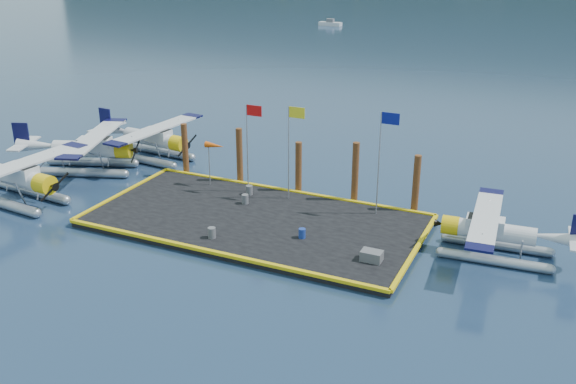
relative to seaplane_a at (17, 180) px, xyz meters
name	(u,v)px	position (x,y,z in m)	size (l,w,h in m)	color
ground	(255,224)	(15.77, 3.44, -1.62)	(4000.00, 4000.00, 0.00)	#172C46
dock	(255,221)	(15.77, 3.44, -1.42)	(20.00, 10.00, 0.40)	black
dock_bumpers	(255,217)	(15.77, 3.44, -1.13)	(20.25, 10.25, 0.18)	#DFBC0D
seaplane_a	(17,180)	(0.00, 0.00, 0.00)	(9.49, 10.47, 3.71)	#999FA7
seaplane_b	(90,151)	(0.23, 6.77, -0.02)	(9.55, 10.16, 3.66)	#999FA7
seaplane_c	(153,141)	(2.87, 11.00, -0.08)	(9.03, 9.96, 3.53)	#999FA7
seaplane_d	(491,234)	(29.42, 5.10, -0.26)	(7.96, 8.78, 3.11)	#999FA7
drum_0	(245,199)	(14.10, 5.23, -0.91)	(0.44, 0.44, 0.62)	#55555A
drum_1	(302,233)	(19.47, 2.12, -0.93)	(0.40, 0.40, 0.57)	navy
drum_3	(212,233)	(14.78, -0.04, -0.90)	(0.45, 0.45, 0.63)	#55555A
drum_5	(249,190)	(13.62, 6.72, -0.90)	(0.45, 0.45, 0.63)	#55555A
crate	(372,256)	(23.93, 1.12, -0.93)	(1.12, 0.75, 0.56)	#55555A
flagpole_red	(250,135)	(13.47, 7.24, 2.78)	(1.14, 0.08, 6.00)	#9C9DA5
flagpole_yellow	(291,139)	(16.47, 7.24, 2.90)	(1.14, 0.08, 6.20)	#9C9DA5
flagpole_blue	(383,148)	(22.46, 7.24, 3.07)	(1.14, 0.08, 6.50)	#9C9DA5
windsock	(214,147)	(10.74, 7.24, 1.61)	(1.40, 0.44, 3.12)	#9C9DA5
piling_0	(185,150)	(7.27, 8.84, 0.38)	(0.44, 0.44, 4.00)	#492C14
piling_1	(240,157)	(11.77, 8.84, 0.48)	(0.44, 0.44, 4.20)	#492C14
piling_2	(299,169)	(16.27, 8.84, 0.28)	(0.44, 0.44, 3.80)	#492C14
piling_3	(355,174)	(20.27, 8.84, 0.53)	(0.44, 0.44, 4.30)	#492C14
piling_4	(416,186)	(24.27, 8.84, 0.38)	(0.44, 0.44, 4.00)	#492C14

